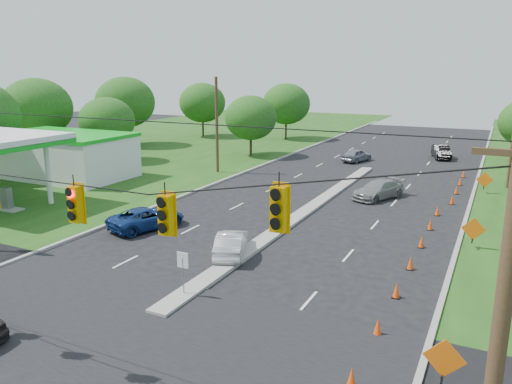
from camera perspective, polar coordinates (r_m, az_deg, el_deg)
The scene contains 35 objects.
ground at distance 18.37m, azimuth -19.41°, elevation -18.53°, with size 160.00×160.00×0.00m, color black.
grass_left at distance 52.50m, azimuth -26.98°, elevation 1.74°, with size 40.00×160.00×0.06m, color #1E4714.
cross_street at distance 18.37m, azimuth -19.41°, elevation -18.53°, with size 160.00×14.00×0.02m, color black.
curb_left at distance 46.95m, azimuth -1.88°, elevation 1.98°, with size 0.25×110.00×0.16m, color gray.
curb_right at distance 41.64m, azimuth 23.45°, elevation -0.70°, with size 0.25×110.00×0.16m, color gray.
median at distance 34.91m, azimuth 5.80°, elevation -2.23°, with size 1.00×34.00×0.18m, color gray.
median_sign at distance 21.76m, azimuth -8.35°, elevation -8.29°, with size 0.55×0.06×2.05m.
signal_span at distance 15.75m, azimuth -23.56°, elevation -4.43°, with size 25.60×0.32×9.00m.
utility_pole_far_left at distance 47.42m, azimuth -4.50°, elevation 7.57°, with size 0.28×0.28×9.00m, color #422D1C.
gas_station at distance 47.32m, azimuth -22.42°, elevation 4.21°, with size 18.40×19.70×5.20m.
cone_0 at distance 16.69m, azimuth 10.88°, elevation -20.09°, with size 0.32×0.32×0.70m, color #F1480E.
cone_1 at distance 19.63m, azimuth 13.74°, elevation -14.71°, with size 0.32×0.32×0.70m, color #F1480E.
cone_2 at distance 22.72m, azimuth 15.76°, elevation -10.75°, with size 0.32×0.32×0.70m, color #F1480E.
cone_3 at distance 25.92m, azimuth 17.24°, elevation -7.74°, with size 0.32×0.32×0.70m, color #F1480E.
cone_4 at distance 29.19m, azimuth 18.39°, elevation -5.40°, with size 0.32×0.32×0.70m, color #F1480E.
cone_5 at distance 32.51m, azimuth 19.29°, elevation -3.53°, with size 0.32×0.32×0.70m, color #F1480E.
cone_6 at distance 35.86m, azimuth 20.02°, elevation -2.00°, with size 0.32×0.32×0.70m, color #F1480E.
cone_7 at distance 39.19m, azimuth 21.50°, elevation -0.83°, with size 0.32×0.32×0.70m, color #F1480E.
cone_8 at distance 42.59m, azimuth 21.94°, elevation 0.24°, with size 0.32×0.32×0.70m, color #F1480E.
cone_9 at distance 46.01m, azimuth 22.31°, elevation 1.15°, with size 0.32×0.32×0.70m, color #F1480E.
cone_10 at distance 49.44m, azimuth 22.64°, elevation 1.93°, with size 0.32×0.32×0.70m, color #F1480E.
work_sign_0 at distance 16.81m, azimuth 20.69°, elevation -17.53°, with size 1.27×0.58×1.37m.
work_sign_1 at distance 29.74m, azimuth 23.60°, elevation -4.01°, with size 1.27×0.58×1.37m.
work_sign_2 at distance 43.34m, azimuth 24.67°, elevation 1.20°, with size 1.27×0.58×1.37m.
tree_2 at distance 55.54m, azimuth -16.67°, elevation 7.78°, with size 5.88×5.88×6.86m.
tree_3 at distance 66.86m, azimuth -14.71°, elevation 9.89°, with size 7.56×7.56×8.82m.
tree_4 at distance 74.15m, azimuth -6.15°, elevation 10.11°, with size 6.72×6.72×7.84m.
tree_5 at distance 56.87m, azimuth -0.61°, elevation 8.47°, with size 5.88×5.88×6.86m.
tree_6 at distance 71.24m, azimuth 3.48°, elevation 10.02°, with size 6.72×6.72×7.84m.
tree_14 at distance 59.84m, azimuth -23.78°, elevation 8.78°, with size 7.56×7.56×8.82m.
white_sedan at distance 26.55m, azimuth -2.84°, elevation -5.88°, with size 1.40×4.03×1.33m, color #B5B5B5.
blue_pickup at distance 31.66m, azimuth -12.39°, elevation -2.91°, with size 2.23×4.83×1.34m, color navy.
silver_car_far at distance 39.25m, azimuth 13.80°, elevation 0.27°, with size 1.93×4.76×1.38m, color gray.
silver_car_oncoming at distance 54.74m, azimuth 11.42°, elevation 4.15°, with size 1.64×4.08×1.39m, color slate.
dark_car_receding at distance 59.27m, azimuth 20.42°, elevation 4.33°, with size 1.59×4.55×1.50m, color black.
Camera 1 is at (11.65, -10.49, 9.58)m, focal length 35.00 mm.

